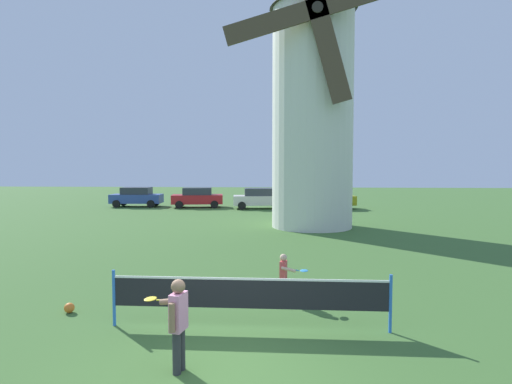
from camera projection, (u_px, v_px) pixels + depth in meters
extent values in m
plane|color=#3D662D|center=(216.00, 369.00, 6.19)|extent=(120.00, 120.00, 0.00)
cylinder|color=silver|center=(312.00, 120.00, 20.96)|extent=(4.15, 4.15, 11.18)
cylinder|color=#28231E|center=(317.00, 9.00, 18.37)|extent=(0.50, 0.60, 0.50)
cube|color=#4C3D2D|center=(317.00, 8.00, 18.22)|extent=(3.22, 0.12, 8.62)
cube|color=#4C3D2D|center=(317.00, 8.00, 18.22)|extent=(8.62, 0.12, 3.22)
cylinder|color=blue|center=(114.00, 298.00, 7.89)|extent=(0.06, 0.06, 1.10)
cylinder|color=blue|center=(390.00, 304.00, 7.55)|extent=(0.06, 0.06, 1.10)
cube|color=black|center=(249.00, 294.00, 7.71)|extent=(5.25, 0.01, 0.55)
cube|color=white|center=(249.00, 279.00, 7.69)|extent=(5.25, 0.02, 0.04)
cylinder|color=#333338|center=(177.00, 353.00, 6.04)|extent=(0.13, 0.13, 0.64)
cylinder|color=#333338|center=(181.00, 349.00, 6.17)|extent=(0.13, 0.13, 0.64)
cube|color=pink|center=(178.00, 312.00, 6.07)|extent=(0.24, 0.34, 0.57)
sphere|color=#89664C|center=(178.00, 286.00, 6.05)|extent=(0.21, 0.21, 0.21)
cylinder|color=#89664C|center=(172.00, 318.00, 5.88)|extent=(0.09, 0.09, 0.43)
cylinder|color=#89664C|center=(173.00, 301.00, 6.29)|extent=(0.45, 0.19, 0.16)
cylinder|color=yellow|center=(163.00, 300.00, 6.34)|extent=(0.22, 0.07, 0.04)
ellipsoid|color=yellow|center=(150.00, 299.00, 6.40)|extent=(0.23, 0.27, 0.03)
cylinder|color=slate|center=(284.00, 290.00, 9.42)|extent=(0.10, 0.10, 0.50)
cylinder|color=slate|center=(283.00, 291.00, 9.29)|extent=(0.10, 0.10, 0.50)
cube|color=#DB4C4C|center=(283.00, 270.00, 9.33)|extent=(0.18, 0.27, 0.44)
sphere|color=#DBB28E|center=(283.00, 258.00, 9.31)|extent=(0.17, 0.17, 0.17)
cylinder|color=#DBB28E|center=(285.00, 270.00, 9.48)|extent=(0.07, 0.07, 0.33)
cylinder|color=#DBB28E|center=(289.00, 270.00, 9.15)|extent=(0.35, 0.14, 0.13)
cylinder|color=#338CCC|center=(294.00, 270.00, 9.11)|extent=(0.22, 0.07, 0.04)
ellipsoid|color=#338CCC|center=(304.00, 271.00, 9.05)|extent=(0.23, 0.27, 0.03)
sphere|color=orange|center=(69.00, 308.00, 8.61)|extent=(0.21, 0.21, 0.21)
cube|color=#334C99|center=(137.00, 199.00, 32.53)|extent=(4.07, 1.94, 0.70)
cube|color=#2D333D|center=(137.00, 191.00, 32.50)|extent=(2.31, 1.63, 0.56)
cylinder|color=black|center=(156.00, 202.00, 33.40)|extent=(0.61, 0.22, 0.60)
cylinder|color=black|center=(151.00, 204.00, 31.70)|extent=(0.61, 0.22, 0.60)
cylinder|color=black|center=(124.00, 202.00, 33.41)|extent=(0.61, 0.22, 0.60)
cylinder|color=black|center=(116.00, 204.00, 31.71)|extent=(0.61, 0.22, 0.60)
cube|color=red|center=(197.00, 199.00, 31.92)|extent=(4.17, 2.30, 0.70)
cube|color=#2D333D|center=(197.00, 191.00, 31.89)|extent=(2.42, 1.82, 0.56)
cylinder|color=black|center=(215.00, 203.00, 32.91)|extent=(0.62, 0.27, 0.60)
cylinder|color=black|center=(214.00, 204.00, 31.22)|extent=(0.62, 0.27, 0.60)
cylinder|color=black|center=(181.00, 203.00, 32.66)|extent=(0.62, 0.27, 0.60)
cylinder|color=black|center=(179.00, 205.00, 30.97)|extent=(0.62, 0.27, 0.60)
cube|color=silver|center=(259.00, 200.00, 30.97)|extent=(4.07, 2.13, 0.70)
cube|color=#2D333D|center=(259.00, 192.00, 30.93)|extent=(2.34, 1.73, 0.56)
cylinder|color=black|center=(275.00, 204.00, 31.90)|extent=(0.62, 0.25, 0.60)
cylinder|color=black|center=(277.00, 206.00, 30.20)|extent=(0.62, 0.25, 0.60)
cylinder|color=black|center=(242.00, 204.00, 31.77)|extent=(0.62, 0.25, 0.60)
cylinder|color=black|center=(242.00, 206.00, 30.08)|extent=(0.62, 0.25, 0.60)
cube|color=#999919|center=(326.00, 200.00, 30.80)|extent=(4.41, 2.28, 0.70)
cube|color=#2D333D|center=(326.00, 192.00, 30.77)|extent=(2.55, 1.81, 0.56)
cylinder|color=black|center=(342.00, 204.00, 31.78)|extent=(0.62, 0.26, 0.60)
cylinder|color=black|center=(348.00, 206.00, 30.09)|extent=(0.62, 0.26, 0.60)
cylinder|color=black|center=(306.00, 204.00, 31.56)|extent=(0.62, 0.26, 0.60)
cylinder|color=black|center=(310.00, 206.00, 29.87)|extent=(0.62, 0.26, 0.60)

